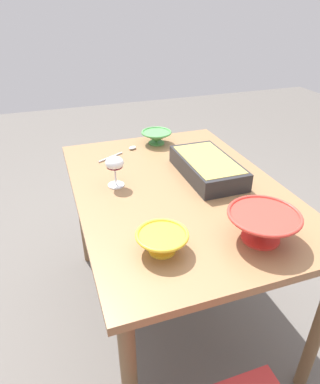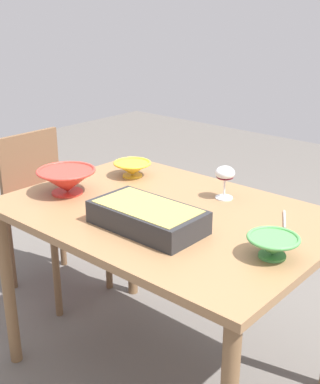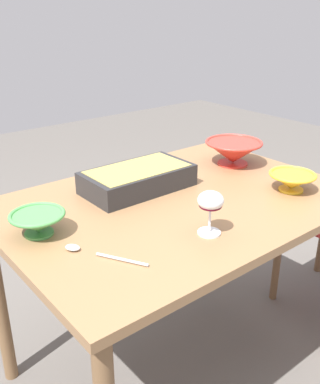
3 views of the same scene
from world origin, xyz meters
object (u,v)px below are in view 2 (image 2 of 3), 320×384
at_px(dining_table, 166,232).
at_px(casserole_dish, 147,216).
at_px(chair, 47,206).
at_px(serving_spoon, 285,230).
at_px(small_bowl, 67,180).
at_px(serving_bowl, 273,245).
at_px(mixing_bowl, 132,168).
at_px(wine_glass, 225,175).

height_order(dining_table, casserole_dish, casserole_dish).
height_order(chair, serving_spoon, chair).
bearing_deg(small_bowl, serving_bowl, -176.10).
distance_m(chair, casserole_dish, 1.12).
distance_m(small_bowl, serving_bowl, 0.92).
bearing_deg(serving_bowl, small_bowl, 3.90).
height_order(casserole_dish, mixing_bowl, casserole_dish).
distance_m(small_bowl, serving_spoon, 0.89).
height_order(dining_table, small_bowl, small_bowl).
bearing_deg(wine_glass, mixing_bowl, 5.52).
height_order(chair, serving_bowl, chair).
height_order(serving_bowl, serving_spoon, serving_bowl).
height_order(chair, mixing_bowl, chair).
bearing_deg(chair, dining_table, 171.32).
height_order(wine_glass, small_bowl, wine_glass).
height_order(chair, small_bowl, small_bowl).
distance_m(dining_table, serving_bowl, 0.51).
relative_size(wine_glass, casserole_dish, 0.34).
bearing_deg(serving_bowl, wine_glass, -38.55).
bearing_deg(chair, casserole_dish, 163.11).
relative_size(chair, casserole_dish, 2.13).
distance_m(casserole_dish, mixing_bowl, 0.56).
bearing_deg(wine_glass, dining_table, 69.11).
xyz_separation_m(wine_glass, casserole_dish, (0.04, 0.41, -0.05)).
relative_size(wine_glass, serving_spoon, 0.59).
relative_size(wine_glass, mixing_bowl, 0.80).
relative_size(casserole_dish, mixing_bowl, 2.35).
height_order(casserole_dish, small_bowl, small_bowl).
relative_size(chair, wine_glass, 6.28).
height_order(casserole_dish, serving_bowl, casserole_dish).
bearing_deg(serving_spoon, wine_glass, -20.19).
relative_size(chair, serving_spoon, 3.72).
bearing_deg(dining_table, wine_glass, -110.89).
distance_m(mixing_bowl, serving_bowl, 0.90).
relative_size(dining_table, chair, 1.43).
distance_m(casserole_dish, serving_bowl, 0.45).
bearing_deg(casserole_dish, chair, -16.89).
relative_size(mixing_bowl, serving_bowl, 1.03).
relative_size(mixing_bowl, serving_spoon, 0.74).
distance_m(casserole_dish, small_bowl, 0.48).
xyz_separation_m(dining_table, wine_glass, (-0.09, -0.25, 0.19)).
xyz_separation_m(dining_table, chair, (0.97, -0.15, -0.20)).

